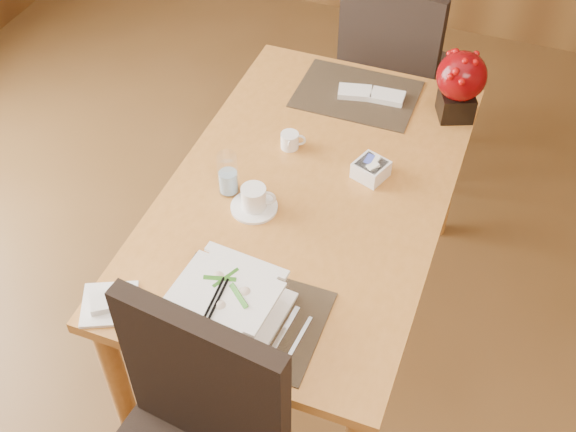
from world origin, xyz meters
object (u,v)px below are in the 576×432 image
at_px(dining_table, 308,209).
at_px(far_chair, 396,67).
at_px(soup_setting, 226,304).
at_px(sugar_caddy, 371,170).
at_px(berry_decor, 460,82).
at_px(water_glass, 228,174).
at_px(creamer_jug, 290,141).
at_px(coffee_cup, 254,200).
at_px(bread_plate, 109,304).

relative_size(dining_table, far_chair, 1.51).
bearing_deg(soup_setting, dining_table, 91.29).
bearing_deg(far_chair, sugar_caddy, 106.37).
distance_m(sugar_caddy, berry_decor, 0.48).
distance_m(soup_setting, water_glass, 0.51).
xyz_separation_m(soup_setting, far_chair, (0.08, 1.63, -0.25)).
distance_m(dining_table, sugar_caddy, 0.25).
relative_size(creamer_jug, far_chair, 0.08).
height_order(dining_table, berry_decor, berry_decor).
relative_size(berry_decor, far_chair, 0.26).
bearing_deg(sugar_caddy, coffee_cup, -138.01).
bearing_deg(soup_setting, berry_decor, 75.20).
relative_size(dining_table, water_glass, 9.73).
bearing_deg(bread_plate, dining_table, 60.34).
distance_m(water_glass, berry_decor, 0.90).
distance_m(coffee_cup, water_glass, 0.12).
height_order(water_glass, bread_plate, water_glass).
relative_size(water_glass, bread_plate, 1.00).
xyz_separation_m(dining_table, bread_plate, (-0.37, -0.65, 0.10)).
distance_m(dining_table, water_glass, 0.31).
relative_size(soup_setting, berry_decor, 1.23).
bearing_deg(berry_decor, soup_setting, -109.99).
distance_m(soup_setting, sugar_caddy, 0.73).
bearing_deg(water_glass, bread_plate, -103.34).
xyz_separation_m(water_glass, creamer_jug, (0.11, 0.28, -0.05)).
bearing_deg(dining_table, sugar_caddy, 36.82).
xyz_separation_m(bread_plate, far_chair, (0.41, 1.71, -0.19)).
xyz_separation_m(dining_table, sugar_caddy, (0.17, 0.13, 0.13)).
height_order(dining_table, bread_plate, bread_plate).
relative_size(coffee_cup, far_chair, 0.15).
xyz_separation_m(soup_setting, sugar_caddy, (0.21, 0.70, -0.03)).
xyz_separation_m(dining_table, soup_setting, (-0.04, -0.57, 0.16)).
bearing_deg(dining_table, coffee_cup, -132.36).
height_order(dining_table, sugar_caddy, sugar_caddy).
relative_size(soup_setting, coffee_cup, 2.12).
bearing_deg(sugar_caddy, bread_plate, -124.88).
xyz_separation_m(coffee_cup, sugar_caddy, (0.31, 0.28, -0.01)).
distance_m(water_glass, creamer_jug, 0.30).
height_order(sugar_caddy, bread_plate, sugar_caddy).
relative_size(sugar_caddy, bread_plate, 0.65).
height_order(berry_decor, far_chair, berry_decor).
xyz_separation_m(soup_setting, coffee_cup, (-0.09, 0.42, -0.02)).
xyz_separation_m(berry_decor, far_chair, (-0.33, 0.51, -0.34)).
bearing_deg(sugar_caddy, far_chair, 98.21).
bearing_deg(soup_setting, sugar_caddy, 78.30).
xyz_separation_m(soup_setting, creamer_jug, (-0.09, 0.75, -0.03)).
bearing_deg(far_chair, soup_setting, 95.41).
relative_size(sugar_caddy, far_chair, 0.10).
distance_m(dining_table, bread_plate, 0.75).
height_order(soup_setting, far_chair, far_chair).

